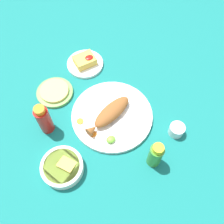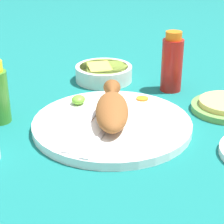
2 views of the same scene
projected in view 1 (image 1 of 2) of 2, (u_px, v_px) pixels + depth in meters
The scene contains 16 objects.
ground_plane at pixel (112, 116), 1.05m from camera, with size 4.00×4.00×0.00m, color #146B66.
main_plate at pixel (112, 115), 1.05m from camera, with size 0.34×0.34×0.02m, color white.
fried_fish at pixel (110, 113), 1.01m from camera, with size 0.23×0.12×0.05m.
fork_near at pixel (130, 106), 1.06m from camera, with size 0.19×0.02×0.00m.
fork_far at pixel (133, 114), 1.04m from camera, with size 0.19×0.02×0.00m.
carrot_slice_near at pixel (80, 121), 1.02m from camera, with size 0.03×0.03×0.00m, color orange.
carrot_slice_mid at pixel (94, 134), 0.99m from camera, with size 0.03×0.03×0.00m, color orange.
lime_wedge_main at pixel (111, 140), 0.97m from camera, with size 0.04×0.03×0.02m, color #6BB233.
hot_sauce_bottle_red at pixel (44, 119), 0.96m from camera, with size 0.05×0.05×0.16m.
hot_sauce_bottle_green at pixel (155, 155), 0.90m from camera, with size 0.05×0.05×0.14m.
salt_cup at pixel (176, 130), 1.00m from camera, with size 0.06×0.06×0.05m.
side_plate_fries at pixel (85, 64), 1.19m from camera, with size 0.17×0.17×0.01m, color white.
fries_pile at pixel (85, 60), 1.17m from camera, with size 0.09×0.08×0.04m.
guacamole_bowl at pixel (62, 167), 0.92m from camera, with size 0.16×0.16×0.05m.
tortilla_plate at pixel (55, 92), 1.11m from camera, with size 0.16×0.16×0.01m, color #6B9E4C.
tortilla_stack at pixel (54, 91), 1.10m from camera, with size 0.13×0.13×0.01m, color #E0C666.
Camera 1 is at (-0.25, -0.45, 0.92)m, focal length 40.00 mm.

